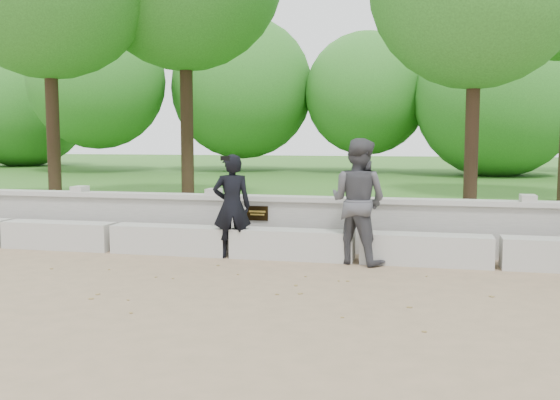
# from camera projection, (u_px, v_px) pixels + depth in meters

# --- Properties ---
(ground) EXTENTS (80.00, 80.00, 0.00)m
(ground) POSITION_uv_depth(u_px,v_px,m) (186.00, 284.00, 7.98)
(ground) COLOR #967A5C
(ground) RESTS_ON ground
(lawn) EXTENTS (40.00, 22.00, 0.25)m
(lawn) POSITION_uv_depth(u_px,v_px,m) (334.00, 187.00, 21.55)
(lawn) COLOR #26581A
(lawn) RESTS_ON ground
(concrete_bench) EXTENTS (11.90, 0.45, 0.45)m
(concrete_bench) POSITION_uv_depth(u_px,v_px,m) (230.00, 242.00, 9.80)
(concrete_bench) COLOR #BBB8B0
(concrete_bench) RESTS_ON ground
(parapet_wall) EXTENTS (12.50, 0.35, 0.90)m
(parapet_wall) POSITION_uv_depth(u_px,v_px,m) (242.00, 221.00, 10.45)
(parapet_wall) COLOR #AFADA6
(parapet_wall) RESTS_ON ground
(man_main) EXTENTS (0.68, 0.64, 1.61)m
(man_main) POSITION_uv_depth(u_px,v_px,m) (232.00, 206.00, 9.62)
(man_main) COLOR black
(man_main) RESTS_ON ground
(visitor_left) EXTENTS (1.10, 1.00, 1.85)m
(visitor_left) POSITION_uv_depth(u_px,v_px,m) (358.00, 201.00, 9.19)
(visitor_left) COLOR #434348
(visitor_left) RESTS_ON ground
(shrub_a) EXTENTS (0.38, 0.35, 0.60)m
(shrub_a) POSITION_uv_depth(u_px,v_px,m) (54.00, 206.00, 12.00)
(shrub_a) COLOR #2C7A29
(shrub_a) RESTS_ON lawn
(shrub_b) EXTENTS (0.42, 0.41, 0.60)m
(shrub_b) POSITION_uv_depth(u_px,v_px,m) (350.00, 212.00, 11.06)
(shrub_b) COLOR #2C7A29
(shrub_b) RESTS_ON lawn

